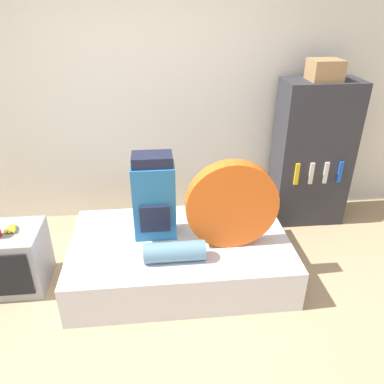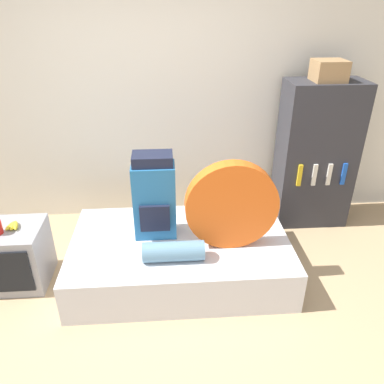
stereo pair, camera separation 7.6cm
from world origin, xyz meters
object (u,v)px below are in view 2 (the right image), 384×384
at_px(television, 17,255).
at_px(sleeping_roll, 174,251).
at_px(bookshelf, 316,156).
at_px(cardboard_box, 329,71).
at_px(backpack, 154,197).
at_px(tent_bag, 232,206).

bearing_deg(television, sleeping_roll, -11.88).
distance_m(bookshelf, cardboard_box, 0.85).
distance_m(backpack, bookshelf, 1.80).
bearing_deg(tent_bag, sleeping_roll, -159.68).
bearing_deg(tent_bag, cardboard_box, 41.81).
bearing_deg(backpack, bookshelf, 23.77).
relative_size(sleeping_roll, cardboard_box, 1.69).
distance_m(tent_bag, sleeping_roll, 0.58).
distance_m(tent_bag, television, 1.86).
bearing_deg(bookshelf, cardboard_box, -127.34).
xyz_separation_m(sleeping_roll, cardboard_box, (1.48, 1.08, 1.16)).
bearing_deg(television, bookshelf, 16.27).
bearing_deg(backpack, television, -175.12).
bearing_deg(sleeping_roll, backpack, 110.49).
relative_size(television, bookshelf, 0.35).
bearing_deg(sleeping_roll, tent_bag, 20.32).
xyz_separation_m(tent_bag, sleeping_roll, (-0.47, -0.17, -0.29)).
xyz_separation_m(tent_bag, cardboard_box, (1.01, 0.90, 0.86)).
relative_size(backpack, sleeping_roll, 1.54).
relative_size(backpack, television, 1.39).
bearing_deg(tent_bag, television, 176.70).
height_order(backpack, bookshelf, bookshelf).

